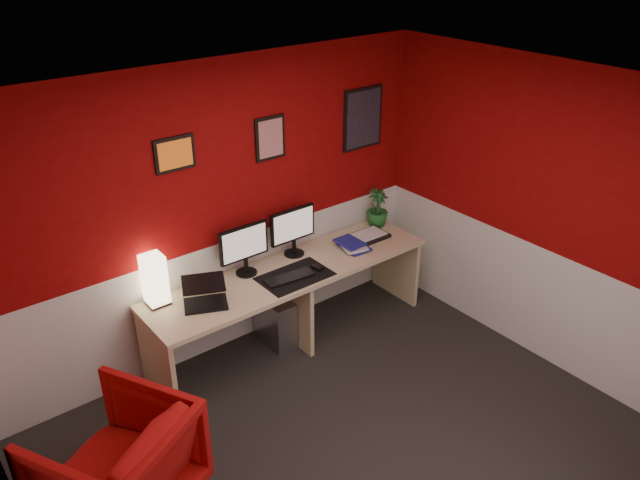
{
  "coord_description": "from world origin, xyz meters",
  "views": [
    {
      "loc": [
        -2.21,
        -2.36,
        3.4
      ],
      "look_at": [
        0.6,
        1.21,
        1.05
      ],
      "focal_mm": 35.16,
      "sensor_mm": 36.0,
      "label": 1
    }
  ],
  "objects": [
    {
      "name": "monitor_left",
      "position": [
        0.12,
        1.6,
        1.02
      ],
      "size": [
        0.45,
        0.06,
        0.58
      ],
      "primitive_type": "cube",
      "color": "black",
      "rests_on": "desk"
    },
    {
      "name": "mouse",
      "position": [
        0.63,
        1.27,
        0.75
      ],
      "size": [
        0.07,
        0.11,
        0.03
      ],
      "primitive_type": "cube",
      "rotation": [
        0.0,
        0.0,
        0.11
      ],
      "color": "black",
      "rests_on": "desk_mat"
    },
    {
      "name": "art_center",
      "position": [
        0.5,
        1.74,
        1.8
      ],
      "size": [
        0.28,
        0.02,
        0.36
      ],
      "primitive_type": "cube",
      "color": "red",
      "rests_on": "wall_back"
    },
    {
      "name": "desk",
      "position": [
        0.44,
        1.41,
        0.36
      ],
      "size": [
        2.6,
        0.65,
        0.73
      ],
      "primitive_type": "cube",
      "color": "#CAB981",
      "rests_on": "ground"
    },
    {
      "name": "book_middle",
      "position": [
        1.0,
        1.4,
        0.77
      ],
      "size": [
        0.28,
        0.33,
        0.02
      ],
      "primitive_type": "imported",
      "rotation": [
        0.0,
        0.0,
        -0.3
      ],
      "color": "silver",
      "rests_on": "book_bottom"
    },
    {
      "name": "desk_mat",
      "position": [
        0.41,
        1.3,
        0.73
      ],
      "size": [
        0.6,
        0.38,
        0.01
      ],
      "primitive_type": "cube",
      "color": "black",
      "rests_on": "desk"
    },
    {
      "name": "wall_right",
      "position": [
        2.0,
        0.0,
        1.25
      ],
      "size": [
        0.01,
        3.5,
        2.5
      ],
      "primitive_type": "cube",
      "color": "maroon",
      "rests_on": "ground"
    },
    {
      "name": "book_bottom",
      "position": [
        1.02,
        1.38,
        0.74
      ],
      "size": [
        0.23,
        0.3,
        0.03
      ],
      "primitive_type": "imported",
      "rotation": [
        0.0,
        0.0,
        -0.09
      ],
      "color": "navy",
      "rests_on": "desk"
    },
    {
      "name": "wall_back",
      "position": [
        0.0,
        1.75,
        1.25
      ],
      "size": [
        4.0,
        0.01,
        2.5
      ],
      "primitive_type": "cube",
      "color": "maroon",
      "rests_on": "ground"
    },
    {
      "name": "ceiling",
      "position": [
        0.0,
        0.0,
        2.5
      ],
      "size": [
        4.0,
        3.5,
        0.01
      ],
      "primitive_type": "cube",
      "color": "white",
      "rests_on": "ground"
    },
    {
      "name": "monitor_right",
      "position": [
        0.63,
        1.62,
        1.02
      ],
      "size": [
        0.45,
        0.06,
        0.58
      ],
      "primitive_type": "cube",
      "color": "black",
      "rests_on": "desk"
    },
    {
      "name": "potted_plant",
      "position": [
        1.6,
        1.59,
        0.92
      ],
      "size": [
        0.21,
        0.21,
        0.37
      ],
      "primitive_type": "imported",
      "rotation": [
        0.0,
        0.0,
        0.03
      ],
      "color": "#19591E",
      "rests_on": "desk"
    },
    {
      "name": "keyboard",
      "position": [
        0.35,
        1.29,
        0.74
      ],
      "size": [
        0.43,
        0.18,
        0.02
      ],
      "primitive_type": "cube",
      "rotation": [
        0.0,
        0.0,
        -0.11
      ],
      "color": "black",
      "rests_on": "desk_mat"
    },
    {
      "name": "armchair",
      "position": [
        -1.47,
        0.61,
        0.38
      ],
      "size": [
        1.11,
        1.12,
        0.77
      ],
      "primitive_type": "imported",
      "rotation": [
        0.0,
        0.0,
        3.62
      ],
      "color": "#AB0C0A",
      "rests_on": "ground"
    },
    {
      "name": "pc_tower",
      "position": [
        0.32,
        1.51,
        0.23
      ],
      "size": [
        0.22,
        0.46,
        0.45
      ],
      "primitive_type": "cube",
      "rotation": [
        0.0,
        0.0,
        -0.04
      ],
      "color": "#99999E",
      "rests_on": "ground"
    },
    {
      "name": "zen_tray",
      "position": [
        1.37,
        1.45,
        0.74
      ],
      "size": [
        0.35,
        0.26,
        0.03
      ],
      "primitive_type": "cube",
      "rotation": [
        0.0,
        0.0,
        -0.02
      ],
      "color": "black",
      "rests_on": "desk"
    },
    {
      "name": "wainscot_back",
      "position": [
        0.0,
        1.75,
        0.5
      ],
      "size": [
        4.0,
        0.01,
        1.0
      ],
      "primitive_type": "cube",
      "color": "silver",
      "rests_on": "ground"
    },
    {
      "name": "shoji_lamp",
      "position": [
        -0.67,
        1.63,
        0.93
      ],
      "size": [
        0.16,
        0.16,
        0.4
      ],
      "primitive_type": "cube",
      "color": "#FFE5B2",
      "rests_on": "desk"
    },
    {
      "name": "ground",
      "position": [
        0.0,
        0.0,
        0.0
      ],
      "size": [
        4.0,
        3.5,
        0.01
      ],
      "primitive_type": "cube",
      "color": "black",
      "rests_on": "ground"
    },
    {
      "name": "art_right",
      "position": [
        1.51,
        1.74,
        1.78
      ],
      "size": [
        0.44,
        0.02,
        0.56
      ],
      "primitive_type": "cube",
      "color": "black",
      "rests_on": "wall_back"
    },
    {
      "name": "wall_left",
      "position": [
        -2.0,
        0.0,
        1.25
      ],
      "size": [
        0.01,
        3.5,
        2.5
      ],
      "primitive_type": "cube",
      "color": "maroon",
      "rests_on": "ground"
    },
    {
      "name": "art_left",
      "position": [
        -0.34,
        1.74,
        1.85
      ],
      "size": [
        0.32,
        0.02,
        0.26
      ],
      "primitive_type": "cube",
      "color": "orange",
      "rests_on": "wall_back"
    },
    {
      "name": "wainscot_right",
      "position": [
        2.0,
        0.0,
        0.5
      ],
      "size": [
        0.01,
        3.5,
        1.0
      ],
      "primitive_type": "cube",
      "color": "silver",
      "rests_on": "ground"
    },
    {
      "name": "laptop",
      "position": [
        -0.39,
        1.38,
        0.84
      ],
      "size": [
        0.4,
        0.35,
        0.22
      ],
      "primitive_type": "cube",
      "rotation": [
        0.0,
        0.0,
        -0.43
      ],
      "color": "black",
      "rests_on": "desk"
    },
    {
      "name": "book_top",
      "position": [
        0.99,
        1.39,
        0.79
      ],
      "size": [
        0.19,
        0.26,
        0.02
      ],
      "primitive_type": "imported",
      "rotation": [
        0.0,
        0.0,
        0.0
      ],
      "color": "navy",
      "rests_on": "book_middle"
    }
  ]
}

